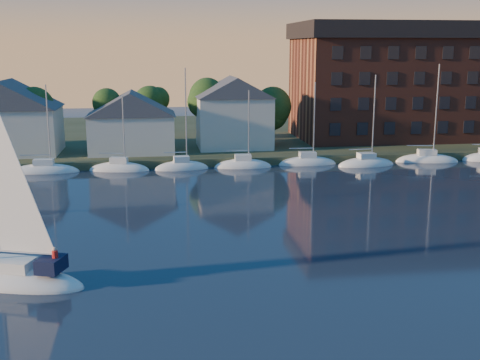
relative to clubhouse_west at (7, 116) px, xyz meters
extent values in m
cube|color=#333B22|center=(22.00, 17.00, -5.93)|extent=(160.00, 50.00, 2.00)
cube|color=brown|center=(22.00, -6.00, -5.93)|extent=(120.00, 3.00, 1.00)
cube|color=beige|center=(0.00, 0.00, -1.93)|extent=(13.00, 9.00, 6.00)
cube|color=beige|center=(16.00, -1.00, -2.43)|extent=(11.00, 8.00, 5.00)
cube|color=beige|center=(30.00, 1.00, -1.43)|extent=(10.00, 8.00, 7.00)
cube|color=brown|center=(56.00, 7.00, 2.57)|extent=(30.00, 16.00, 15.00)
cube|color=black|center=(56.00, 7.00, 11.27)|extent=(31.00, 17.00, 2.40)
cylinder|color=#3D261B|center=(4.00, 5.00, -3.18)|extent=(0.50, 0.50, 3.50)
sphere|color=#1E3B15|center=(4.00, 5.00, 1.27)|extent=(5.40, 5.40, 5.40)
cylinder|color=#3D261B|center=(12.00, 5.00, -3.18)|extent=(0.50, 0.50, 3.50)
sphere|color=#1E3B15|center=(12.00, 5.00, 1.27)|extent=(5.40, 5.40, 5.40)
cylinder|color=#3D261B|center=(20.00, 5.00, -3.18)|extent=(0.50, 0.50, 3.50)
sphere|color=#1E3B15|center=(20.00, 5.00, 1.27)|extent=(5.40, 5.40, 5.40)
cylinder|color=#3D261B|center=(28.00, 5.00, -3.18)|extent=(0.50, 0.50, 3.50)
sphere|color=#1E3B15|center=(28.00, 5.00, 1.27)|extent=(5.40, 5.40, 5.40)
cylinder|color=#3D261B|center=(36.00, 5.00, -3.18)|extent=(0.50, 0.50, 3.50)
sphere|color=#1E3B15|center=(36.00, 5.00, 1.27)|extent=(5.40, 5.40, 5.40)
cylinder|color=#3D261B|center=(44.00, 5.00, -3.18)|extent=(0.50, 0.50, 3.50)
sphere|color=#1E3B15|center=(44.00, 5.00, 1.27)|extent=(5.40, 5.40, 5.40)
cylinder|color=#3D261B|center=(52.00, 5.00, -3.18)|extent=(0.50, 0.50, 3.50)
sphere|color=#1E3B15|center=(52.00, 5.00, 1.27)|extent=(5.40, 5.40, 5.40)
cylinder|color=#3D261B|center=(60.00, 5.00, -3.18)|extent=(0.50, 0.50, 3.50)
sphere|color=#1E3B15|center=(60.00, 5.00, 1.27)|extent=(5.40, 5.40, 5.40)
cylinder|color=#3D261B|center=(68.00, 5.00, -3.18)|extent=(0.50, 0.50, 3.50)
sphere|color=#1E3B15|center=(68.00, 5.00, 1.27)|extent=(5.40, 5.40, 5.40)
ellipsoid|color=white|center=(6.00, -9.00, -5.93)|extent=(7.50, 2.40, 2.20)
cube|color=white|center=(6.00, -9.00, -4.63)|extent=(2.10, 1.32, 0.70)
cylinder|color=#A5A8AD|center=(6.75, -9.00, 0.02)|extent=(0.16, 0.16, 10.00)
cylinder|color=#A5A8AD|center=(5.17, -9.00, -3.78)|extent=(3.15, 0.12, 0.12)
ellipsoid|color=white|center=(14.00, -9.00, -5.93)|extent=(7.50, 2.40, 2.20)
cube|color=white|center=(14.00, -9.00, -4.63)|extent=(2.10, 1.32, 0.70)
cylinder|color=#A5A8AD|center=(14.75, -9.00, 0.02)|extent=(0.16, 0.16, 10.00)
cylinder|color=#A5A8AD|center=(13.17, -9.00, -3.78)|extent=(3.15, 0.12, 0.12)
ellipsoid|color=white|center=(22.00, -9.00, -5.93)|extent=(7.50, 2.40, 2.20)
cube|color=white|center=(22.00, -9.00, -4.63)|extent=(2.10, 1.32, 0.70)
cylinder|color=#A5A8AD|center=(22.75, -9.00, 0.02)|extent=(0.16, 0.16, 10.00)
cylinder|color=#A5A8AD|center=(21.17, -9.00, -3.78)|extent=(3.15, 0.12, 0.12)
ellipsoid|color=white|center=(30.00, -9.00, -5.93)|extent=(7.50, 2.40, 2.20)
cube|color=white|center=(30.00, -9.00, -4.63)|extent=(2.10, 1.32, 0.70)
cylinder|color=#A5A8AD|center=(30.75, -9.00, 0.02)|extent=(0.16, 0.16, 10.00)
cylinder|color=#A5A8AD|center=(29.17, -9.00, -3.78)|extent=(3.15, 0.12, 0.12)
ellipsoid|color=white|center=(38.00, -9.00, -5.93)|extent=(7.50, 2.40, 2.20)
cube|color=white|center=(38.00, -9.00, -4.63)|extent=(2.10, 1.32, 0.70)
cylinder|color=#A5A8AD|center=(38.75, -9.00, 0.02)|extent=(0.16, 0.16, 10.00)
cylinder|color=#A5A8AD|center=(37.17, -9.00, -3.78)|extent=(3.15, 0.12, 0.12)
ellipsoid|color=white|center=(46.00, -9.00, -5.93)|extent=(7.50, 2.40, 2.20)
cube|color=white|center=(46.00, -9.00, -4.63)|extent=(2.10, 1.32, 0.70)
cylinder|color=#A5A8AD|center=(46.75, -9.00, 0.02)|extent=(0.16, 0.16, 10.00)
cylinder|color=#A5A8AD|center=(45.17, -9.00, -3.78)|extent=(3.15, 0.12, 0.12)
ellipsoid|color=white|center=(54.00, -9.00, -5.93)|extent=(7.50, 2.40, 2.20)
cube|color=white|center=(54.00, -9.00, -4.63)|extent=(2.10, 1.32, 0.70)
cylinder|color=#A5A8AD|center=(54.75, -9.00, 0.02)|extent=(0.16, 0.16, 10.00)
cylinder|color=#A5A8AD|center=(53.17, -9.00, -3.78)|extent=(3.15, 0.12, 0.12)
cylinder|color=#A5A8AD|center=(61.17, -9.00, -3.78)|extent=(3.15, 0.12, 0.12)
ellipsoid|color=white|center=(9.73, -44.29, -5.93)|extent=(9.97, 6.09, 2.20)
cube|color=white|center=(9.73, -44.29, -4.63)|extent=(3.07, 2.48, 0.70)
cylinder|color=#A5A8AD|center=(10.72, -44.65, -3.78)|extent=(3.79, 1.46, 0.12)
cube|color=black|center=(12.24, -45.19, -4.43)|extent=(1.94, 2.20, 0.90)
camera|label=1|loc=(18.72, -81.80, 8.68)|focal=45.00mm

